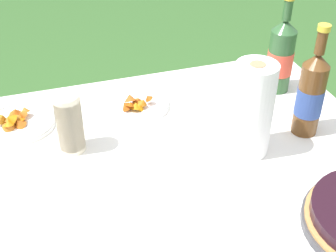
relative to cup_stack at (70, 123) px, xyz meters
The scene contains 8 objects.
garden_table 0.29m from the cup_stack, 70.62° to the right, with size 1.54×1.17×0.66m.
tablecloth 0.27m from the cup_stack, 70.62° to the right, with size 1.55×1.18×0.10m.
cup_stack is the anchor object (origin of this frame).
cider_bottle_green 0.71m from the cup_stack, 10.06° to the left, with size 0.08×0.08×0.33m.
cider_bottle_amber 0.67m from the cup_stack, 10.26° to the right, with size 0.08×0.08×0.33m.
snack_plate_near 0.23m from the cup_stack, 130.49° to the left, with size 0.22×0.22×0.07m.
snack_plate_left 0.28m from the cup_stack, 33.61° to the left, with size 0.19×0.19×0.06m.
paper_towel_roll 0.49m from the cup_stack, 18.10° to the right, with size 0.11×0.11×0.27m.
Camera 1 is at (-0.15, -0.82, 1.47)m, focal length 50.00 mm.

